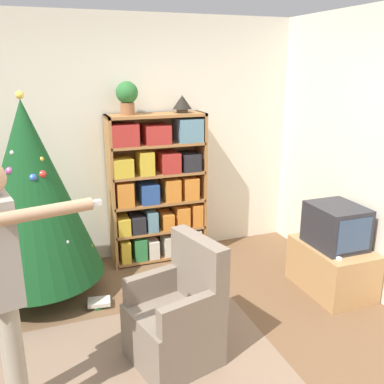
# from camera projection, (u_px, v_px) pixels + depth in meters

# --- Properties ---
(ground_plane) EXTENTS (14.00, 14.00, 0.00)m
(ground_plane) POSITION_uv_depth(u_px,v_px,m) (200.00, 379.00, 2.97)
(ground_plane) COLOR brown
(wall_back) EXTENTS (8.00, 0.10, 2.60)m
(wall_back) POSITION_uv_depth(u_px,v_px,m) (127.00, 141.00, 4.60)
(wall_back) COLOR silver
(wall_back) RESTS_ON ground_plane
(area_rug) EXTENTS (2.60, 1.62, 0.01)m
(area_rug) POSITION_uv_depth(u_px,v_px,m) (104.00, 384.00, 2.92)
(area_rug) COLOR #7F6651
(area_rug) RESTS_ON ground_plane
(bookshelf) EXTENTS (1.03, 0.33, 1.61)m
(bookshelf) POSITION_uv_depth(u_px,v_px,m) (158.00, 189.00, 4.61)
(bookshelf) COLOR #A8703D
(bookshelf) RESTS_ON ground_plane
(tv_stand) EXTENTS (0.52, 0.77, 0.46)m
(tv_stand) POSITION_uv_depth(u_px,v_px,m) (332.00, 268.00, 4.09)
(tv_stand) COLOR tan
(tv_stand) RESTS_ON ground_plane
(television) EXTENTS (0.43, 0.51, 0.39)m
(television) POSITION_uv_depth(u_px,v_px,m) (336.00, 226.00, 3.96)
(television) COLOR #28282D
(television) RESTS_ON tv_stand
(game_remote) EXTENTS (0.04, 0.12, 0.02)m
(game_remote) POSITION_uv_depth(u_px,v_px,m) (336.00, 257.00, 3.76)
(game_remote) COLOR white
(game_remote) RESTS_ON tv_stand
(christmas_tree) EXTENTS (1.19, 1.19, 1.89)m
(christmas_tree) POSITION_uv_depth(u_px,v_px,m) (31.00, 192.00, 3.76)
(christmas_tree) COLOR #4C3323
(christmas_tree) RESTS_ON ground_plane
(armchair) EXTENTS (0.69, 0.69, 0.92)m
(armchair) POSITION_uv_depth(u_px,v_px,m) (178.00, 319.00, 3.10)
(armchair) COLOR #7A6B5B
(armchair) RESTS_ON ground_plane
(standing_person) EXTENTS (0.69, 0.46, 1.62)m
(standing_person) POSITION_uv_depth(u_px,v_px,m) (3.00, 276.00, 2.40)
(standing_person) COLOR #9E937F
(standing_person) RESTS_ON ground_plane
(potted_plant) EXTENTS (0.22, 0.22, 0.33)m
(potted_plant) POSITION_uv_depth(u_px,v_px,m) (127.00, 95.00, 4.24)
(potted_plant) COLOR #935B38
(potted_plant) RESTS_ON bookshelf
(table_lamp) EXTENTS (0.20, 0.20, 0.18)m
(table_lamp) POSITION_uv_depth(u_px,v_px,m) (182.00, 103.00, 4.45)
(table_lamp) COLOR #473828
(table_lamp) RESTS_ON bookshelf
(book_pile_near_tree) EXTENTS (0.22, 0.18, 0.06)m
(book_pile_near_tree) POSITION_uv_depth(u_px,v_px,m) (99.00, 303.00, 3.85)
(book_pile_near_tree) COLOR #2D7A42
(book_pile_near_tree) RESTS_ON ground_plane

